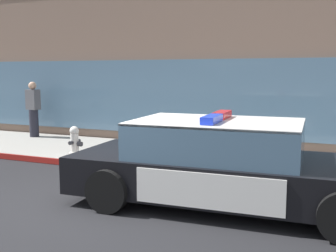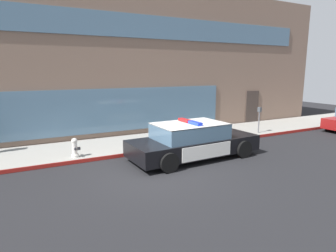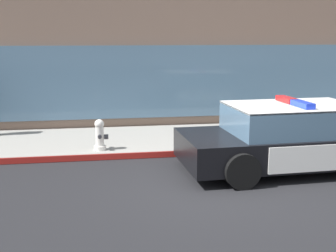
{
  "view_description": "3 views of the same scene",
  "coord_description": "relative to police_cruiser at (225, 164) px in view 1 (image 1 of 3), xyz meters",
  "views": [
    {
      "loc": [
        3.67,
        -5.42,
        2.14
      ],
      "look_at": [
        0.66,
        1.84,
        1.1
      ],
      "focal_mm": 43.32,
      "sensor_mm": 36.0,
      "label": 1
    },
    {
      "loc": [
        -3.7,
        -8.28,
        3.34
      ],
      "look_at": [
        1.31,
        1.41,
        1.23
      ],
      "focal_mm": 30.67,
      "sensor_mm": 36.0,
      "label": 2
    },
    {
      "loc": [
        -2.12,
        -7.82,
        2.79
      ],
      "look_at": [
        -0.58,
        1.59,
        0.86
      ],
      "focal_mm": 48.09,
      "sensor_mm": 36.0,
      "label": 3
    }
  ],
  "objects": [
    {
      "name": "police_cruiser",
      "position": [
        0.0,
        0.0,
        0.0
      ],
      "size": [
        5.15,
        2.34,
        1.49
      ],
      "rotation": [
        0.0,
        0.0,
        0.04
      ],
      "color": "black",
      "rests_on": "ground"
    },
    {
      "name": "sidewalk",
      "position": [
        -2.08,
        2.84,
        -0.61
      ],
      "size": [
        48.0,
        3.01,
        0.15
      ],
      "primitive_type": "cube",
      "color": "gray",
      "rests_on": "ground"
    },
    {
      "name": "ground",
      "position": [
        -2.08,
        -0.82,
        -0.68
      ],
      "size": [
        48.0,
        48.0,
        0.0
      ],
      "primitive_type": "plane",
      "color": "black"
    },
    {
      "name": "pedestrian_on_sidewalk",
      "position": [
        -7.08,
        3.73,
        0.33
      ],
      "size": [
        0.43,
        0.31,
        1.71
      ],
      "rotation": [
        0.0,
        0.0,
        4.58
      ],
      "color": "#23232D",
      "rests_on": "sidewalk"
    },
    {
      "name": "curb_red_paint",
      "position": [
        -2.08,
        1.32,
        -0.61
      ],
      "size": [
        28.8,
        0.04,
        0.14
      ],
      "primitive_type": "cube",
      "color": "maroon",
      "rests_on": "ground"
    },
    {
      "name": "storefront_building",
      "position": [
        0.02,
        9.58,
        3.09
      ],
      "size": [
        23.64,
        10.48,
        7.55
      ],
      "color": "#7A6051",
      "rests_on": "ground"
    },
    {
      "name": "fire_hydrant",
      "position": [
        -4.11,
        1.7,
        -0.18
      ],
      "size": [
        0.34,
        0.39,
        0.73
      ],
      "color": "silver",
      "rests_on": "sidewalk"
    }
  ]
}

